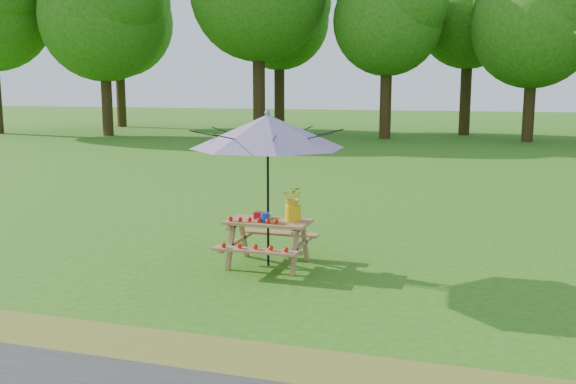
% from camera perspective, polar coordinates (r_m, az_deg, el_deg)
% --- Properties ---
extents(ground, '(120.00, 120.00, 0.00)m').
position_cam_1_polar(ground, '(8.52, 8.71, -8.34)').
color(ground, '#336112').
rests_on(ground, ground).
extents(drygrass_strip, '(120.00, 1.20, 0.01)m').
position_cam_1_polar(drygrass_strip, '(5.95, 4.51, -16.32)').
color(drygrass_strip, olive).
rests_on(drygrass_strip, ground).
extents(picnic_table, '(1.20, 1.32, 0.67)m').
position_cam_1_polar(picnic_table, '(9.31, -1.78, -4.61)').
color(picnic_table, '#A16B48').
rests_on(picnic_table, ground).
extents(patio_umbrella, '(2.83, 2.83, 2.25)m').
position_cam_1_polar(patio_umbrella, '(9.05, -1.82, 5.40)').
color(patio_umbrella, black).
rests_on(patio_umbrella, ground).
extents(produce_bins, '(0.29, 0.43, 0.13)m').
position_cam_1_polar(produce_bins, '(9.26, -2.17, -2.17)').
color(produce_bins, '#B00E23').
rests_on(produce_bins, picnic_table).
extents(tomatoes_row, '(0.77, 0.13, 0.07)m').
position_cam_1_polar(tomatoes_row, '(9.11, -3.04, -2.49)').
color(tomatoes_row, red).
rests_on(tomatoes_row, picnic_table).
extents(flower_bucket, '(0.31, 0.27, 0.50)m').
position_cam_1_polar(flower_bucket, '(9.17, 0.45, -0.92)').
color(flower_bucket, yellow).
rests_on(flower_bucket, picnic_table).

